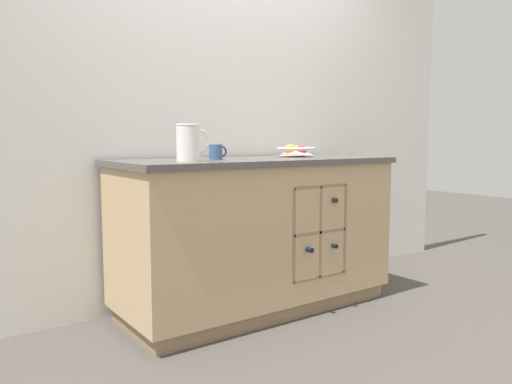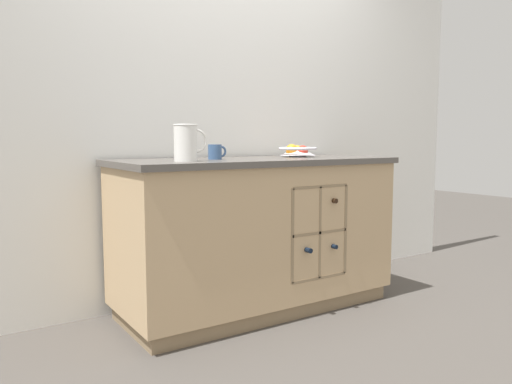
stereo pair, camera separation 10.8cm
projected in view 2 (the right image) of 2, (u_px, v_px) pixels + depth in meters
ground_plane at (256, 307)px, 3.08m from camera, size 14.00×14.00×0.00m
back_wall at (222, 103)px, 3.28m from camera, size 4.40×0.06×2.55m
kitchen_island at (257, 233)px, 3.03m from camera, size 1.70×0.73×0.92m
fruit_bowl at (298, 151)px, 3.25m from camera, size 0.25×0.25×0.08m
white_pitcher at (186, 142)px, 2.57m from camera, size 0.19×0.12×0.19m
ceramic_mug at (215, 152)px, 2.85m from camera, size 0.11×0.08×0.08m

